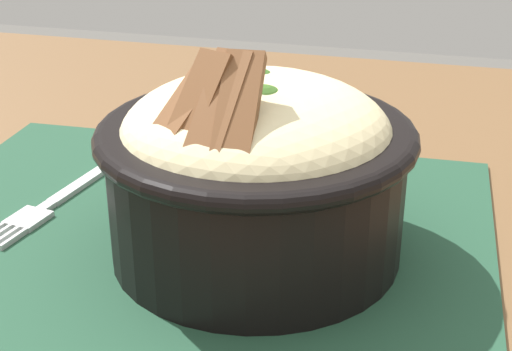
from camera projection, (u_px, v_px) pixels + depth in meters
name	position (u px, v px, depth m)	size (l,w,h in m)	color
table	(237.00, 318.00, 0.52)	(1.36, 0.83, 0.71)	brown
placemat	(181.00, 243.00, 0.47)	(0.38, 0.33, 0.00)	#1E422D
bowl	(256.00, 164.00, 0.44)	(0.22, 0.22, 0.13)	black
fork	(50.00, 204.00, 0.52)	(0.04, 0.13, 0.00)	#BCBCBC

